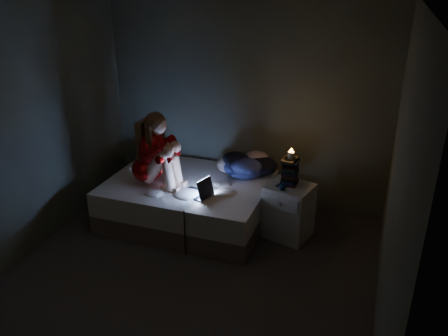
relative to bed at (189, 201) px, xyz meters
The scene contains 16 objects.
floor 1.21m from the bed, 68.16° to the right, with size 3.60×3.80×0.02m, color #393532.
ceiling 2.63m from the bed, 68.16° to the right, with size 3.60×3.80×0.02m, color silver.
wall_back 1.39m from the bed, 61.45° to the left, with size 3.60×0.02×2.60m, color #565D47.
wall_front 3.22m from the bed, 81.67° to the right, with size 3.60×0.02×2.60m, color #565D47.
wall_left 2.04m from the bed, 141.22° to the right, with size 0.02×3.80×2.60m, color #565D47.
wall_right 2.71m from the bed, 26.05° to the right, with size 0.02×3.80×2.60m, color #565D47.
bed is the anchor object (origin of this frame).
pillow 0.75m from the bed, 150.84° to the left, with size 0.42×0.30×0.12m, color silver.
woman 0.84m from the bed, 154.45° to the right, with size 0.55×0.36×0.89m, color maroon, non-canonical shape.
laptop 0.53m from the bed, 53.13° to the right, with size 0.34×0.24×0.24m, color black, non-canonical shape.
clothes_pile 0.81m from the bed, 33.60° to the left, with size 0.54×0.43×0.32m, color navy, non-canonical shape.
nightstand 1.22m from the bed, ahead, with size 0.48×0.42×0.64m, color silver.
book_stack 1.31m from the bed, ahead, with size 0.19×0.25×0.30m, color black, non-canonical shape.
candle 1.40m from the bed, ahead, with size 0.07×0.07×0.08m, color beige.
phone 1.20m from the bed, ahead, with size 0.07×0.14×0.01m, color black.
blue_orb 1.28m from the bed, ahead, with size 0.08×0.08×0.08m, color #0D264E.
Camera 1 is at (1.60, -3.35, 2.80)m, focal length 36.27 mm.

